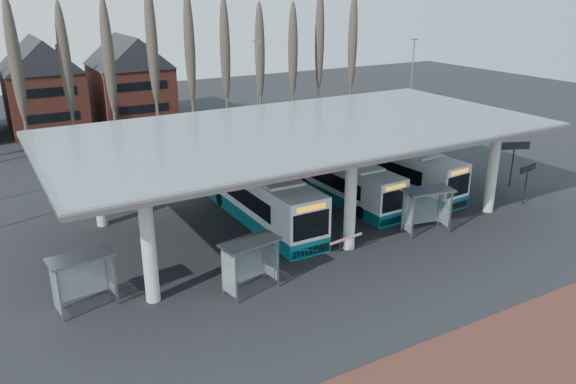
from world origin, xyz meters
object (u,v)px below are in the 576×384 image
bus_2 (342,180)px  shelter_1 (249,254)px  bus_1 (259,196)px  shelter_0 (82,269)px  shelter_2 (426,201)px  bus_3 (395,168)px

bus_2 → shelter_1: bus_2 is taller
bus_1 → shelter_0: bus_1 is taller
shelter_0 → shelter_2: size_ratio=0.94×
bus_3 → shelter_1: bus_3 is taller
bus_2 → bus_3: bus_3 is taller
shelter_1 → shelter_2: shelter_2 is taller
bus_1 → shelter_2: size_ratio=3.82×
shelter_1 → shelter_2: 13.05m
shelter_1 → bus_2: bearing=26.0°
shelter_1 → shelter_0: bearing=152.1°
shelter_0 → shelter_2: shelter_2 is taller
bus_1 → bus_3: size_ratio=1.06×
bus_1 → bus_3: bus_1 is taller
bus_2 → bus_3: bearing=1.0°
bus_3 → shelter_2: 8.62m
bus_3 → shelter_2: bearing=-122.0°
shelter_0 → bus_2: bearing=10.7°
shelter_0 → shelter_1: size_ratio=0.98×
bus_1 → bus_2: bearing=3.2°
bus_2 → shelter_1: (-11.82, -8.49, 0.57)m
bus_2 → shelter_0: size_ratio=3.56×
bus_2 → shelter_2: 7.55m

